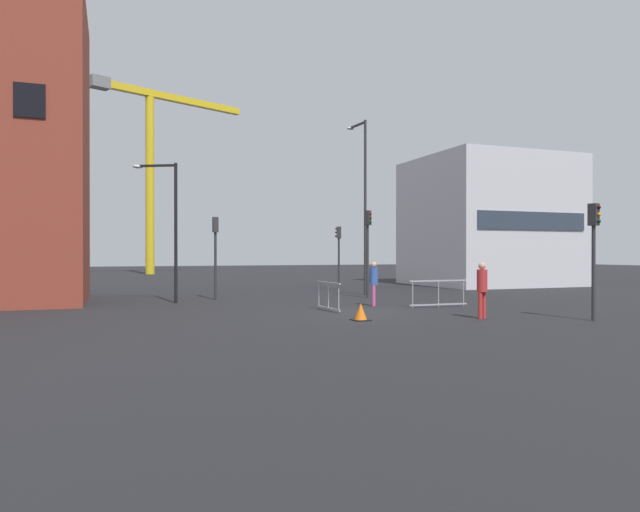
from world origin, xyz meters
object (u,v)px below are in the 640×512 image
(construction_crane, at_px, (154,148))
(traffic_light_corner, at_px, (594,242))
(streetlamp_short, at_px, (169,218))
(traffic_light_verge, at_px, (339,247))
(streetlamp_tall, at_px, (363,195))
(traffic_cone_orange, at_px, (361,312))
(traffic_light_crosswalk, at_px, (215,244))
(pedestrian_walking, at_px, (482,286))
(traffic_light_near, at_px, (368,240))
(pedestrian_waiting, at_px, (374,280))

(construction_crane, relative_size, traffic_light_corner, 5.14)
(construction_crane, height_order, streetlamp_short, construction_crane)
(traffic_light_verge, xyz_separation_m, traffic_light_corner, (1.66, -17.47, -0.01))
(streetlamp_tall, relative_size, traffic_cone_orange, 16.31)
(streetlamp_short, bearing_deg, traffic_light_verge, 30.66)
(streetlamp_tall, height_order, traffic_light_crosswalk, streetlamp_tall)
(streetlamp_tall, xyz_separation_m, pedestrian_walking, (-0.87, -11.26, -4.11))
(traffic_light_near, bearing_deg, traffic_light_corner, -75.70)
(traffic_light_corner, bearing_deg, traffic_light_crosswalk, 128.53)
(construction_crane, xyz_separation_m, traffic_light_verge, (8.62, -29.58, -10.49))
(streetlamp_short, relative_size, pedestrian_walking, 3.27)
(construction_crane, relative_size, traffic_light_crosswalk, 5.01)
(streetlamp_tall, distance_m, traffic_light_corner, 13.43)
(pedestrian_walking, relative_size, pedestrian_waiting, 1.03)
(construction_crane, distance_m, traffic_light_verge, 32.55)
(traffic_light_near, bearing_deg, traffic_cone_orange, -116.36)
(construction_crane, height_order, traffic_cone_orange, construction_crane)
(construction_crane, relative_size, pedestrian_waiting, 10.63)
(construction_crane, xyz_separation_m, streetlamp_short, (-1.76, -35.73, -9.35))
(traffic_light_crosswalk, relative_size, traffic_cone_orange, 6.90)
(traffic_light_verge, distance_m, traffic_light_near, 6.62)
(streetlamp_tall, height_order, traffic_light_verge, streetlamp_tall)
(traffic_light_near, height_order, pedestrian_waiting, traffic_light_near)
(traffic_light_crosswalk, distance_m, pedestrian_waiting, 7.84)
(streetlamp_tall, bearing_deg, pedestrian_walking, -94.44)
(traffic_light_crosswalk, distance_m, pedestrian_walking, 12.78)
(streetlamp_short, height_order, traffic_cone_orange, streetlamp_short)
(streetlamp_tall, height_order, traffic_light_near, streetlamp_tall)
(streetlamp_tall, height_order, traffic_light_corner, streetlamp_tall)
(traffic_light_verge, distance_m, pedestrian_walking, 15.85)
(streetlamp_tall, bearing_deg, streetlamp_short, -170.40)
(streetlamp_short, height_order, traffic_light_crosswalk, streetlamp_short)
(traffic_light_crosswalk, bearing_deg, traffic_cone_orange, -73.14)
(traffic_light_near, xyz_separation_m, pedestrian_waiting, (-1.55, -3.91, -1.75))
(pedestrian_walking, bearing_deg, traffic_light_verge, 85.27)
(construction_crane, distance_m, traffic_light_crosswalk, 36.20)
(streetlamp_tall, relative_size, pedestrian_walking, 4.88)
(traffic_light_crosswalk, bearing_deg, construction_crane, 90.67)
(construction_crane, height_order, traffic_light_verge, construction_crane)
(streetlamp_short, distance_m, pedestrian_waiting, 9.18)
(streetlamp_short, xyz_separation_m, pedestrian_waiting, (7.69, -4.28, -2.62))
(traffic_light_near, distance_m, pedestrian_waiting, 4.56)
(streetlamp_short, relative_size, traffic_cone_orange, 10.91)
(streetlamp_tall, xyz_separation_m, traffic_light_corner, (2.08, -13.00, -2.68))
(streetlamp_short, xyz_separation_m, traffic_cone_orange, (5.12, -8.68, -3.41))
(traffic_light_crosswalk, relative_size, pedestrian_waiting, 2.12)
(streetlamp_short, bearing_deg, traffic_light_corner, -43.25)
(streetlamp_tall, height_order, streetlamp_short, streetlamp_tall)
(traffic_light_corner, relative_size, pedestrian_waiting, 2.07)
(traffic_light_near, relative_size, pedestrian_walking, 2.27)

